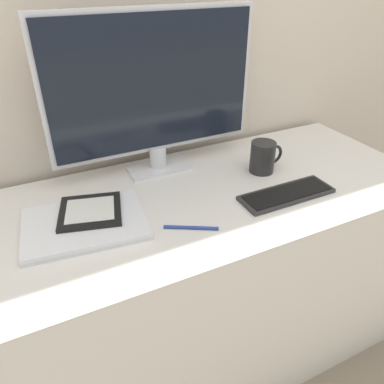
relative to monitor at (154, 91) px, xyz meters
name	(u,v)px	position (x,y,z in m)	size (l,w,h in m)	color
wall_back	(125,9)	(-0.03, 0.14, 0.21)	(3.60, 0.05, 2.40)	beige
desk	(179,291)	(-0.03, -0.21, -0.63)	(1.60, 0.59, 0.73)	silver
monitor	(154,91)	(0.00, 0.00, 0.00)	(0.65, 0.11, 0.49)	silver
keyboard	(287,194)	(0.28, -0.33, -0.26)	(0.29, 0.10, 0.01)	#282828
laptop	(85,224)	(-0.29, -0.22, -0.25)	(0.33, 0.26, 0.02)	silver
ereader	(90,211)	(-0.27, -0.19, -0.24)	(0.19, 0.19, 0.01)	black
coffee_mug	(263,157)	(0.30, -0.17, -0.21)	(0.12, 0.08, 0.10)	black
pen	(191,228)	(-0.05, -0.35, -0.26)	(0.13, 0.08, 0.01)	navy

